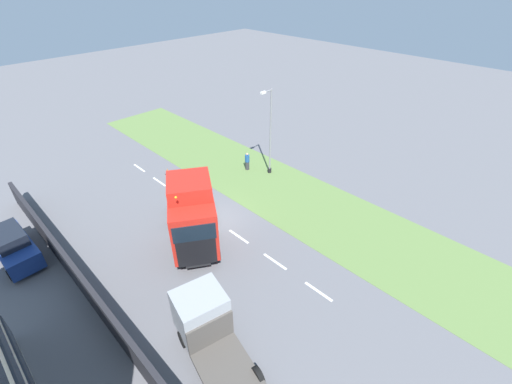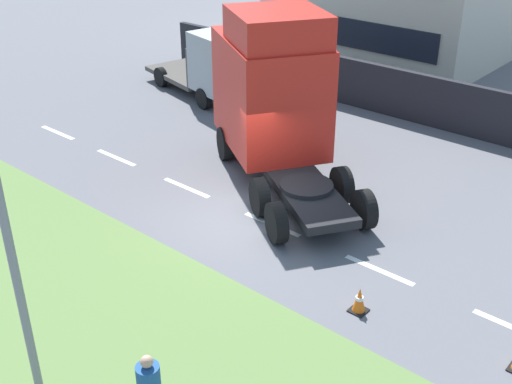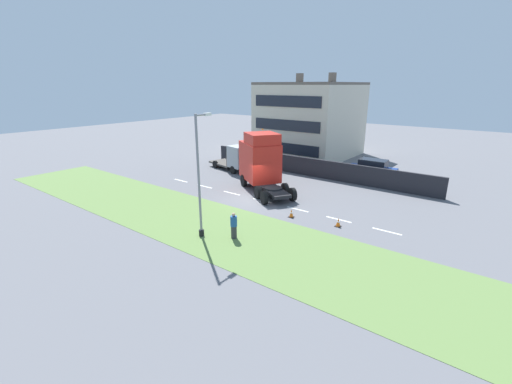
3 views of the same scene
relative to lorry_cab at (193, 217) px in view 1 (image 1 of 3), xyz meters
The scene contains 11 objects.
ground_plane 3.82m from the lorry_cab, 151.32° to the right, with size 120.00×120.00×0.00m, color slate.
grass_verge 9.03m from the lorry_cab, behind, with size 7.00×44.00×0.01m.
lane_markings 4.13m from the lorry_cab, 140.72° to the right, with size 0.16×21.00×0.00m.
boundary_wall 6.75m from the lorry_cab, 12.42° to the right, with size 0.25×24.00×1.78m.
lorry_cab is the anchor object (origin of this frame).
flatbed_truck 6.61m from the lorry_cab, 57.59° to the left, with size 3.37×5.84×2.75m.
parked_car 10.71m from the lorry_cab, 39.86° to the right, with size 1.99×4.44×2.09m.
lamp_post 10.49m from the lorry_cab, 162.58° to the right, with size 1.27×0.31×7.18m.
pedestrian 10.43m from the lorry_cab, 151.88° to the right, with size 0.39×0.39×1.59m.
traffic_cone_lead 7.44m from the lorry_cab, 125.94° to the right, with size 0.36×0.36×0.58m.
traffic_cone_trailing 9.96m from the lorry_cab, 112.51° to the right, with size 0.36×0.36×0.58m.
Camera 1 is at (11.23, 15.28, 14.84)m, focal length 24.00 mm.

